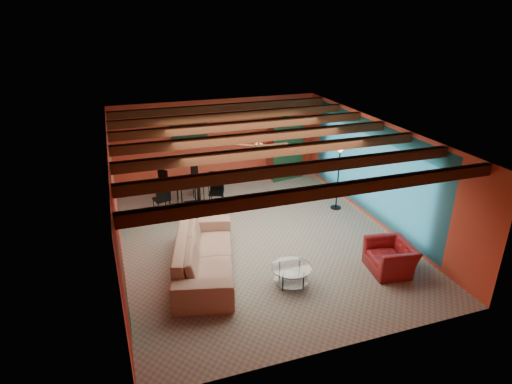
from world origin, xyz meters
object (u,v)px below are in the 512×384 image
object	(u,v)px
armoire	(285,150)
vase	(187,170)
armchair	(390,257)
floor_lamp	(338,177)
sofa	(205,254)
potted_plant	(286,115)
coffee_table	(291,275)
dining_table	(188,190)

from	to	relation	value
armoire	vase	xyz separation A→B (m)	(-3.51, -1.38, 0.19)
armchair	floor_lamp	xyz separation A→B (m)	(0.43, 3.19, 0.61)
sofa	vase	distance (m)	3.44
armoire	potted_plant	distance (m)	1.19
sofa	coffee_table	bearing A→B (deg)	-109.42
coffee_table	potted_plant	distance (m)	6.47
armchair	coffee_table	size ratio (longest dim) A/B	1.19
armchair	floor_lamp	distance (m)	3.28
sofa	armoire	distance (m)	6.08
armoire	vase	distance (m)	3.78
sofa	armchair	distance (m)	3.99
sofa	vase	size ratio (longest dim) A/B	17.06
armchair	dining_table	bearing A→B (deg)	-134.86
armchair	sofa	bearing A→B (deg)	-100.45
vase	dining_table	bearing A→B (deg)	0.00
sofa	potted_plant	distance (m)	6.29
sofa	armoire	world-z (taller)	armoire
sofa	vase	bearing A→B (deg)	9.53
sofa	dining_table	distance (m)	3.37
armchair	potted_plant	world-z (taller)	potted_plant
coffee_table	vase	world-z (taller)	vase
coffee_table	potted_plant	xyz separation A→B (m)	(2.21, 5.77, 1.91)
potted_plant	vase	bearing A→B (deg)	-158.56
coffee_table	dining_table	distance (m)	4.59
floor_lamp	potted_plant	bearing A→B (deg)	99.19
armoire	coffee_table	bearing A→B (deg)	-121.25
coffee_table	floor_lamp	bearing A→B (deg)	48.41
armoire	potted_plant	size ratio (longest dim) A/B	3.79
floor_lamp	potted_plant	xyz separation A→B (m)	(-0.45, 2.78, 1.19)
armchair	armoire	world-z (taller)	armoire
sofa	dining_table	bearing A→B (deg)	9.53
armchair	dining_table	distance (m)	5.80
floor_lamp	potted_plant	distance (m)	3.06
sofa	potted_plant	xyz separation A→B (m)	(3.77, 4.74, 1.69)
floor_lamp	armchair	bearing A→B (deg)	-97.75
dining_table	potted_plant	distance (m)	4.10
coffee_table	dining_table	size ratio (longest dim) A/B	0.42
coffee_table	vase	bearing A→B (deg)	106.60
armchair	armoire	bearing A→B (deg)	-172.26
armchair	coffee_table	bearing A→B (deg)	-87.58
armoire	potted_plant	world-z (taller)	potted_plant
dining_table	floor_lamp	distance (m)	4.22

